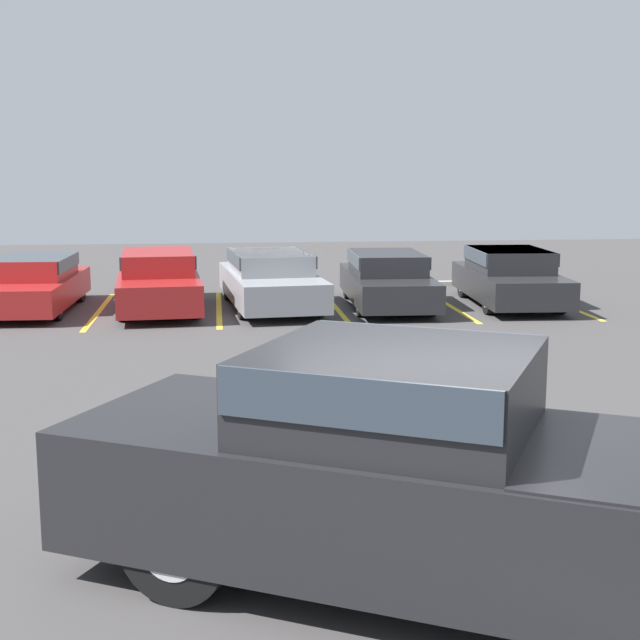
{
  "coord_description": "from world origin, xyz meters",
  "views": [
    {
      "loc": [
        -1.8,
        -6.76,
        3.17
      ],
      "look_at": [
        -0.36,
        5.58,
        1.0
      ],
      "focal_mm": 50.0,
      "sensor_mm": 36.0,
      "label": 1
    }
  ],
  "objects_px": {
    "parked_sedan_c": "(270,278)",
    "parked_sedan_e": "(509,275)",
    "wheel_stop_curb": "(466,283)",
    "parked_sedan_a": "(33,282)",
    "parked_sedan_b": "(158,279)",
    "parked_sedan_d": "(387,278)",
    "pickup_truck": "(431,473)"
  },
  "relations": [
    {
      "from": "parked_sedan_b",
      "to": "parked_sedan_d",
      "type": "distance_m",
      "value": 5.11
    },
    {
      "from": "parked_sedan_c",
      "to": "parked_sedan_e",
      "type": "xyz_separation_m",
      "value": [
        5.45,
        -0.21,
        0.01
      ]
    },
    {
      "from": "parked_sedan_b",
      "to": "wheel_stop_curb",
      "type": "distance_m",
      "value": 8.42
    },
    {
      "from": "parked_sedan_d",
      "to": "parked_sedan_c",
      "type": "bearing_deg",
      "value": -90.67
    },
    {
      "from": "parked_sedan_e",
      "to": "parked_sedan_b",
      "type": "bearing_deg",
      "value": -88.65
    },
    {
      "from": "parked_sedan_a",
      "to": "parked_sedan_b",
      "type": "relative_size",
      "value": 0.92
    },
    {
      "from": "parked_sedan_c",
      "to": "parked_sedan_e",
      "type": "relative_size",
      "value": 1.1
    },
    {
      "from": "parked_sedan_b",
      "to": "parked_sedan_c",
      "type": "relative_size",
      "value": 0.99
    },
    {
      "from": "parked_sedan_b",
      "to": "parked_sedan_d",
      "type": "height_order",
      "value": "parked_sedan_b"
    },
    {
      "from": "parked_sedan_b",
      "to": "parked_sedan_c",
      "type": "distance_m",
      "value": 2.48
    },
    {
      "from": "parked_sedan_a",
      "to": "parked_sedan_b",
      "type": "distance_m",
      "value": 2.72
    },
    {
      "from": "parked_sedan_b",
      "to": "wheel_stop_curb",
      "type": "height_order",
      "value": "parked_sedan_b"
    },
    {
      "from": "parked_sedan_d",
      "to": "wheel_stop_curb",
      "type": "bearing_deg",
      "value": 140.99
    },
    {
      "from": "pickup_truck",
      "to": "parked_sedan_b",
      "type": "height_order",
      "value": "pickup_truck"
    },
    {
      "from": "parked_sedan_d",
      "to": "parked_sedan_b",
      "type": "bearing_deg",
      "value": -89.82
    },
    {
      "from": "pickup_truck",
      "to": "parked_sedan_b",
      "type": "relative_size",
      "value": 1.22
    },
    {
      "from": "parked_sedan_c",
      "to": "parked_sedan_d",
      "type": "height_order",
      "value": "parked_sedan_c"
    },
    {
      "from": "parked_sedan_c",
      "to": "parked_sedan_d",
      "type": "relative_size",
      "value": 1.08
    },
    {
      "from": "parked_sedan_d",
      "to": "wheel_stop_curb",
      "type": "xyz_separation_m",
      "value": [
        2.74,
        3.14,
        -0.58
      ]
    },
    {
      "from": "parked_sedan_b",
      "to": "wheel_stop_curb",
      "type": "xyz_separation_m",
      "value": [
        7.85,
        2.97,
        -0.61
      ]
    },
    {
      "from": "parked_sedan_b",
      "to": "parked_sedan_e",
      "type": "relative_size",
      "value": 1.09
    },
    {
      "from": "parked_sedan_c",
      "to": "parked_sedan_b",
      "type": "bearing_deg",
      "value": -96.57
    },
    {
      "from": "pickup_truck",
      "to": "parked_sedan_e",
      "type": "bearing_deg",
      "value": 97.15
    },
    {
      "from": "parked_sedan_a",
      "to": "parked_sedan_d",
      "type": "distance_m",
      "value": 7.83
    },
    {
      "from": "parked_sedan_e",
      "to": "wheel_stop_curb",
      "type": "distance_m",
      "value": 3.29
    },
    {
      "from": "parked_sedan_c",
      "to": "parked_sedan_a",
      "type": "bearing_deg",
      "value": -97.46
    },
    {
      "from": "pickup_truck",
      "to": "parked_sedan_b",
      "type": "distance_m",
      "value": 13.91
    },
    {
      "from": "parked_sedan_c",
      "to": "wheel_stop_curb",
      "type": "xyz_separation_m",
      "value": [
        5.37,
        3.02,
        -0.6
      ]
    },
    {
      "from": "wheel_stop_curb",
      "to": "parked_sedan_c",
      "type": "bearing_deg",
      "value": -150.68
    },
    {
      "from": "pickup_truck",
      "to": "parked_sedan_a",
      "type": "distance_m",
      "value": 14.83
    },
    {
      "from": "parked_sedan_d",
      "to": "parked_sedan_e",
      "type": "relative_size",
      "value": 1.02
    },
    {
      "from": "pickup_truck",
      "to": "parked_sedan_d",
      "type": "xyz_separation_m",
      "value": [
        2.26,
        13.45,
        -0.26
      ]
    }
  ]
}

